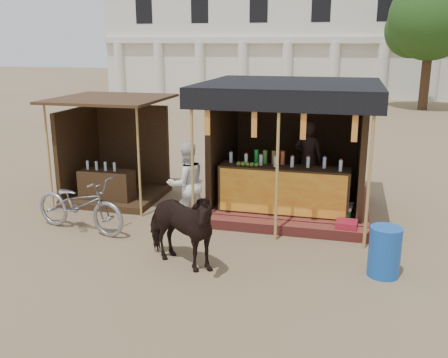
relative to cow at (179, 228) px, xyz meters
name	(u,v)px	position (x,y,z in m)	size (l,w,h in m)	color
ground	(200,269)	(0.36, -0.03, -0.68)	(120.00, 120.00, 0.00)	#846B4C
main_stall	(290,164)	(1.38, 3.34, 0.35)	(3.60, 3.61, 2.78)	maroon
secondary_stall	(110,162)	(-2.81, 3.21, 0.17)	(2.40, 2.40, 2.38)	#3B2715
cow	(179,228)	(0.00, 0.00, 0.00)	(0.73, 1.61, 1.36)	black
motorbike	(80,204)	(-2.39, 1.06, -0.14)	(0.72, 2.07, 1.09)	gray
bystander	(186,184)	(-0.52, 1.97, 0.16)	(0.82, 0.64, 1.68)	silver
blue_barrel	(385,252)	(3.23, 0.49, -0.28)	(0.50, 0.50, 0.81)	#154CA4
red_crate	(346,229)	(2.63, 1.97, -0.52)	(0.39, 0.36, 0.33)	maroon
cooler	(336,215)	(2.41, 2.57, -0.45)	(0.68, 0.51, 0.46)	#1B7B2A
background_building	(295,36)	(-1.64, 29.92, 3.30)	(26.00, 7.45, 8.18)	silver
tree	(427,21)	(6.17, 22.12, 3.95)	(4.50, 4.40, 7.00)	#382314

